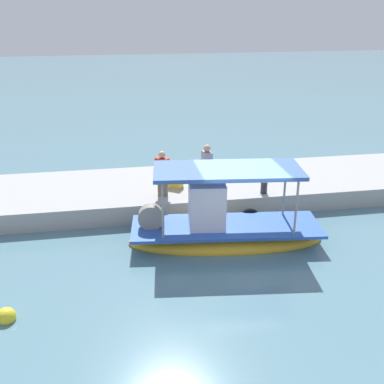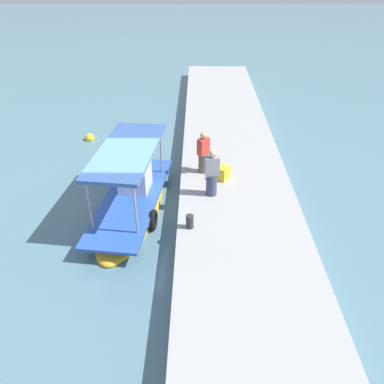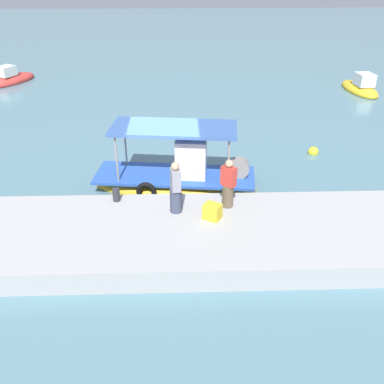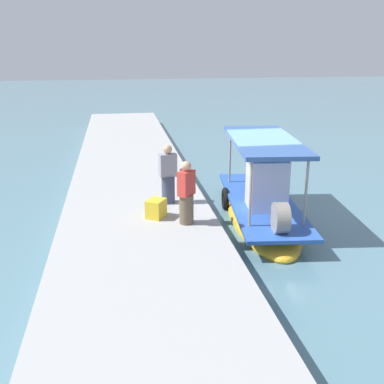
{
  "view_description": "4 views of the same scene",
  "coord_description": "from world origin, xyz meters",
  "px_view_note": "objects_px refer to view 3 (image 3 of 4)",
  "views": [
    {
      "loc": [
        3.73,
        12.81,
        7.09
      ],
      "look_at": [
        1.16,
        -1.86,
        1.07
      ],
      "focal_mm": 43.74,
      "sensor_mm": 36.0,
      "label": 1
    },
    {
      "loc": [
        -11.54,
        -2.4,
        8.2
      ],
      "look_at": [
        -0.38,
        -2.26,
        1.28
      ],
      "focal_mm": 37.31,
      "sensor_mm": 36.0,
      "label": 2
    },
    {
      "loc": [
        0.56,
        -14.56,
        7.89
      ],
      "look_at": [
        0.96,
        -1.98,
        0.85
      ],
      "focal_mm": 40.24,
      "sensor_mm": 36.0,
      "label": 3
    },
    {
      "loc": [
        12.71,
        -4.3,
        5.05
      ],
      "look_at": [
        0.32,
        -2.22,
        0.94
      ],
      "focal_mm": 42.03,
      "sensor_mm": 36.0,
      "label": 4
    }
  ],
  "objects_px": {
    "mooring_bollard": "(116,195)",
    "marker_buoy": "(313,152)",
    "fisherman_by_crate": "(228,186)",
    "main_fishing_boat": "(178,178)",
    "moored_boat_near": "(360,88)",
    "moored_boat_mid": "(12,79)",
    "fisherman_near_bollard": "(176,190)",
    "cargo_crate": "(212,212)"
  },
  "relations": [
    {
      "from": "cargo_crate",
      "to": "moored_boat_mid",
      "type": "height_order",
      "value": "cargo_crate"
    },
    {
      "from": "fisherman_by_crate",
      "to": "cargo_crate",
      "type": "height_order",
      "value": "fisherman_by_crate"
    },
    {
      "from": "main_fishing_boat",
      "to": "moored_boat_near",
      "type": "distance_m",
      "value": 17.34
    },
    {
      "from": "main_fishing_boat",
      "to": "mooring_bollard",
      "type": "bearing_deg",
      "value": -134.05
    },
    {
      "from": "fisherman_near_bollard",
      "to": "moored_boat_near",
      "type": "xyz_separation_m",
      "value": [
        11.87,
        15.51,
        -1.25
      ]
    },
    {
      "from": "fisherman_by_crate",
      "to": "moored_boat_near",
      "type": "height_order",
      "value": "fisherman_by_crate"
    },
    {
      "from": "main_fishing_boat",
      "to": "fisherman_by_crate",
      "type": "xyz_separation_m",
      "value": [
        1.6,
        -2.54,
        1.0
      ]
    },
    {
      "from": "main_fishing_boat",
      "to": "mooring_bollard",
      "type": "distance_m",
      "value": 2.95
    },
    {
      "from": "mooring_bollard",
      "to": "moored_boat_near",
      "type": "xyz_separation_m",
      "value": [
        13.84,
        14.78,
        -0.69
      ]
    },
    {
      "from": "mooring_bollard",
      "to": "moored_boat_mid",
      "type": "distance_m",
      "value": 19.98
    },
    {
      "from": "main_fishing_boat",
      "to": "fisherman_by_crate",
      "type": "bearing_deg",
      "value": -57.8
    },
    {
      "from": "marker_buoy",
      "to": "moored_boat_near",
      "type": "height_order",
      "value": "moored_boat_near"
    },
    {
      "from": "fisherman_by_crate",
      "to": "main_fishing_boat",
      "type": "bearing_deg",
      "value": 122.2
    },
    {
      "from": "cargo_crate",
      "to": "moored_boat_mid",
      "type": "relative_size",
      "value": 0.13
    },
    {
      "from": "fisherman_near_bollard",
      "to": "moored_boat_near",
      "type": "height_order",
      "value": "fisherman_near_bollard"
    },
    {
      "from": "main_fishing_boat",
      "to": "fisherman_by_crate",
      "type": "relative_size",
      "value": 3.89
    },
    {
      "from": "marker_buoy",
      "to": "fisherman_by_crate",
      "type": "bearing_deg",
      "value": -128.73
    },
    {
      "from": "mooring_bollard",
      "to": "fisherman_near_bollard",
      "type": "bearing_deg",
      "value": -20.27
    },
    {
      "from": "mooring_bollard",
      "to": "moored_boat_mid",
      "type": "bearing_deg",
      "value": 118.01
    },
    {
      "from": "fisherman_by_crate",
      "to": "mooring_bollard",
      "type": "relative_size",
      "value": 3.7
    },
    {
      "from": "cargo_crate",
      "to": "moored_boat_mid",
      "type": "xyz_separation_m",
      "value": [
        -12.46,
        18.82,
        -0.71
      ]
    },
    {
      "from": "marker_buoy",
      "to": "moored_boat_mid",
      "type": "relative_size",
      "value": 0.11
    },
    {
      "from": "moored_boat_mid",
      "to": "fisherman_near_bollard",
      "type": "bearing_deg",
      "value": -58.28
    },
    {
      "from": "mooring_bollard",
      "to": "marker_buoy",
      "type": "xyz_separation_m",
      "value": [
        8.07,
        5.1,
        -0.82
      ]
    },
    {
      "from": "fisherman_by_crate",
      "to": "moored_boat_mid",
      "type": "height_order",
      "value": "fisherman_by_crate"
    },
    {
      "from": "mooring_bollard",
      "to": "cargo_crate",
      "type": "relative_size",
      "value": 0.87
    },
    {
      "from": "cargo_crate",
      "to": "moored_boat_near",
      "type": "height_order",
      "value": "moored_boat_near"
    },
    {
      "from": "fisherman_by_crate",
      "to": "moored_boat_mid",
      "type": "relative_size",
      "value": 0.4
    },
    {
      "from": "fisherman_near_bollard",
      "to": "moored_boat_mid",
      "type": "xyz_separation_m",
      "value": [
        -11.35,
        18.36,
        -1.24
      ]
    },
    {
      "from": "fisherman_by_crate",
      "to": "marker_buoy",
      "type": "relative_size",
      "value": 3.52
    },
    {
      "from": "marker_buoy",
      "to": "moored_boat_near",
      "type": "xyz_separation_m",
      "value": [
        5.76,
        9.69,
        0.13
      ]
    },
    {
      "from": "mooring_bollard",
      "to": "moored_boat_mid",
      "type": "height_order",
      "value": "moored_boat_mid"
    },
    {
      "from": "fisherman_by_crate",
      "to": "marker_buoy",
      "type": "height_order",
      "value": "fisherman_by_crate"
    },
    {
      "from": "mooring_bollard",
      "to": "marker_buoy",
      "type": "height_order",
      "value": "mooring_bollard"
    },
    {
      "from": "moored_boat_near",
      "to": "mooring_bollard",
      "type": "bearing_deg",
      "value": -133.11
    },
    {
      "from": "main_fishing_boat",
      "to": "fisherman_near_bollard",
      "type": "distance_m",
      "value": 3.0
    },
    {
      "from": "fisherman_by_crate",
      "to": "marker_buoy",
      "type": "xyz_separation_m",
      "value": [
        4.45,
        5.55,
        -1.35
      ]
    },
    {
      "from": "fisherman_near_bollard",
      "to": "moored_boat_mid",
      "type": "distance_m",
      "value": 21.62
    },
    {
      "from": "mooring_bollard",
      "to": "marker_buoy",
      "type": "distance_m",
      "value": 9.58
    },
    {
      "from": "fisherman_by_crate",
      "to": "cargo_crate",
      "type": "relative_size",
      "value": 3.22
    },
    {
      "from": "fisherman_near_bollard",
      "to": "moored_boat_near",
      "type": "relative_size",
      "value": 0.42
    },
    {
      "from": "main_fishing_boat",
      "to": "moored_boat_mid",
      "type": "height_order",
      "value": "main_fishing_boat"
    }
  ]
}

